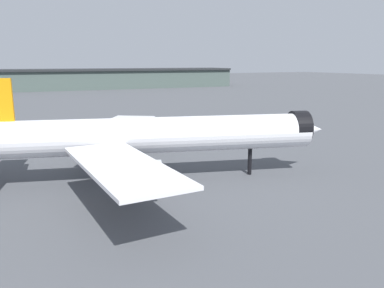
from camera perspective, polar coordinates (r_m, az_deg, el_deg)
ground at (r=55.35m, az=-7.59°, el=-6.34°), size 900.00×900.00×0.00m
airliner_near_gate at (r=56.92m, az=-7.03°, el=1.15°), size 55.10×49.22×15.20m
terminal_building at (r=257.57m, az=-20.02°, el=8.93°), size 233.03×44.65×20.02m
traffic_cone_near_nose at (r=90.84m, az=-13.06°, el=0.98°), size 0.62×0.62×0.78m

